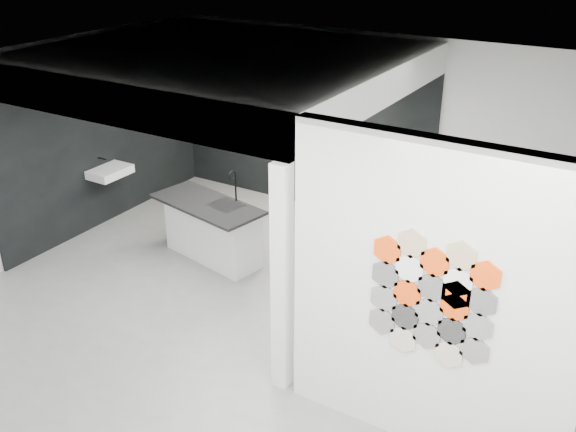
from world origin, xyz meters
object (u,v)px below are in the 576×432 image
at_px(kettle, 365,132).
at_px(glass_bowl, 384,137).
at_px(stockpot, 233,109).
at_px(bottle_dark, 294,119).
at_px(utensil_cup, 270,118).
at_px(kitchen_island, 212,229).
at_px(glass_vase, 384,136).
at_px(partition_panel, 430,304).
at_px(wall_basin, 110,172).

xyz_separation_m(kettle, glass_bowl, (0.29, 0.00, -0.03)).
relative_size(stockpot, bottle_dark, 1.11).
height_order(glass_bowl, utensil_cup, glass_bowl).
relative_size(bottle_dark, utensil_cup, 1.99).
xyz_separation_m(kitchen_island, glass_vase, (1.50, 2.13, 0.96)).
distance_m(kettle, glass_bowl, 0.29).
bearing_deg(glass_vase, kettle, 180.00).
height_order(glass_bowl, glass_vase, glass_vase).
height_order(kettle, bottle_dark, bottle_dark).
bearing_deg(kitchen_island, stockpot, 129.47).
bearing_deg(glass_bowl, partition_panel, -61.77).
xyz_separation_m(partition_panel, stockpot, (-4.71, 3.87, 0.00)).
bearing_deg(glass_vase, glass_bowl, 0.00).
height_order(kitchen_island, utensil_cup, utensil_cup).
bearing_deg(stockpot, glass_bowl, 0.00).
xyz_separation_m(wall_basin, stockpot, (0.76, 2.07, 0.55)).
bearing_deg(glass_vase, stockpot, 180.00).
distance_m(partition_panel, kitchen_island, 4.09).
relative_size(stockpot, kettle, 1.01).
bearing_deg(stockpot, kitchen_island, -61.94).
distance_m(wall_basin, kettle, 3.76).
relative_size(kitchen_island, bottle_dark, 9.27).
xyz_separation_m(wall_basin, utensil_cup, (1.47, 2.07, 0.52)).
bearing_deg(glass_bowl, utensil_cup, 180.00).
bearing_deg(utensil_cup, partition_panel, -44.03).
bearing_deg(bottle_dark, partition_panel, -47.28).
bearing_deg(stockpot, partition_panel, -39.38).
bearing_deg(wall_basin, glass_bowl, 31.35).
bearing_deg(partition_panel, glass_vase, 118.23).
xyz_separation_m(partition_panel, bottle_dark, (-3.57, 3.87, 0.01)).
relative_size(stockpot, glass_vase, 1.42).
relative_size(glass_bowl, bottle_dark, 0.79).
relative_size(partition_panel, glass_vase, 19.59).
bearing_deg(glass_bowl, kitchen_island, -125.11).
height_order(partition_panel, utensil_cup, partition_panel).
distance_m(stockpot, utensil_cup, 0.71).
xyz_separation_m(bottle_dark, utensil_cup, (-0.43, 0.00, -0.05)).
height_order(partition_panel, bottle_dark, partition_panel).
height_order(partition_panel, stockpot, partition_panel).
bearing_deg(utensil_cup, glass_vase, 0.00).
bearing_deg(bottle_dark, glass_vase, 0.00).
xyz_separation_m(partition_panel, kettle, (-2.37, 3.87, 0.01)).
distance_m(wall_basin, glass_bowl, 4.00).
height_order(stockpot, utensil_cup, stockpot).
bearing_deg(partition_panel, kettle, 121.48).
height_order(wall_basin, utensil_cup, utensil_cup).
height_order(stockpot, kettle, kettle).
bearing_deg(kitchen_island, wall_basin, -170.56).
xyz_separation_m(kitchen_island, utensil_cup, (-0.43, 2.13, 0.94)).
relative_size(kettle, glass_vase, 1.41).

